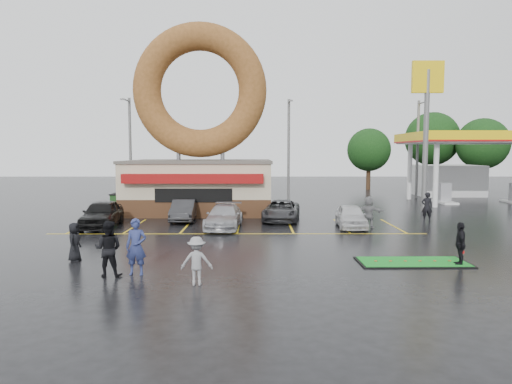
{
  "coord_description": "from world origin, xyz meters",
  "views": [
    {
      "loc": [
        0.95,
        -20.25,
        4.28
      ],
      "look_at": [
        1.01,
        3.48,
        2.2
      ],
      "focal_mm": 32.0,
      "sensor_mm": 36.0,
      "label": 1
    }
  ],
  "objects_px": {
    "streetlight_mid": "(289,147)",
    "car_silver": "(224,217)",
    "gas_station": "(466,159)",
    "streetlight_right": "(418,147)",
    "car_dgrey": "(184,210)",
    "putting_green": "(413,262)",
    "car_black": "(102,214)",
    "car_grey": "(281,211)",
    "person_cameraman": "(460,244)",
    "donut_shop": "(200,150)",
    "streetlight_left": "(130,146)",
    "dumpster": "(125,204)",
    "car_white": "(351,216)",
    "shell_sign": "(427,108)",
    "person_blue": "(136,247)"
  },
  "relations": [
    {
      "from": "person_cameraman",
      "to": "streetlight_left",
      "type": "bearing_deg",
      "value": -128.87
    },
    {
      "from": "car_silver",
      "to": "car_white",
      "type": "xyz_separation_m",
      "value": [
        7.19,
        0.11,
        0.0
      ]
    },
    {
      "from": "car_grey",
      "to": "car_black",
      "type": "bearing_deg",
      "value": -158.21
    },
    {
      "from": "streetlight_left",
      "to": "streetlight_right",
      "type": "distance_m",
      "value": 26.08
    },
    {
      "from": "streetlight_right",
      "to": "car_dgrey",
      "type": "relative_size",
      "value": 2.25
    },
    {
      "from": "dumpster",
      "to": "person_blue",
      "type": "bearing_deg",
      "value": -72.14
    },
    {
      "from": "donut_shop",
      "to": "car_grey",
      "type": "distance_m",
      "value": 8.41
    },
    {
      "from": "streetlight_mid",
      "to": "car_dgrey",
      "type": "distance_m",
      "value": 15.52
    },
    {
      "from": "dumpster",
      "to": "gas_station",
      "type": "bearing_deg",
      "value": 19.08
    },
    {
      "from": "streetlight_mid",
      "to": "person_blue",
      "type": "distance_m",
      "value": 26.76
    },
    {
      "from": "donut_shop",
      "to": "car_black",
      "type": "bearing_deg",
      "value": -122.16
    },
    {
      "from": "gas_station",
      "to": "person_blue",
      "type": "xyz_separation_m",
      "value": [
        -23.19,
        -25.51,
        -2.71
      ]
    },
    {
      "from": "car_black",
      "to": "dumpster",
      "type": "xyz_separation_m",
      "value": [
        -0.43,
        6.2,
        -0.13
      ]
    },
    {
      "from": "streetlight_left",
      "to": "streetlight_mid",
      "type": "height_order",
      "value": "same"
    },
    {
      "from": "donut_shop",
      "to": "dumpster",
      "type": "height_order",
      "value": "donut_shop"
    },
    {
      "from": "shell_sign",
      "to": "car_black",
      "type": "xyz_separation_m",
      "value": [
        -20.74,
        -6.56,
        -6.6
      ]
    },
    {
      "from": "shell_sign",
      "to": "car_silver",
      "type": "xyz_separation_m",
      "value": [
        -13.79,
        -6.78,
        -6.72
      ]
    },
    {
      "from": "car_black",
      "to": "car_dgrey",
      "type": "bearing_deg",
      "value": 25.65
    },
    {
      "from": "person_cameraman",
      "to": "putting_green",
      "type": "bearing_deg",
      "value": -91.0
    },
    {
      "from": "streetlight_left",
      "to": "person_cameraman",
      "type": "bearing_deg",
      "value": -51.17
    },
    {
      "from": "car_grey",
      "to": "putting_green",
      "type": "height_order",
      "value": "car_grey"
    },
    {
      "from": "gas_station",
      "to": "streetlight_left",
      "type": "distance_m",
      "value": 30.04
    },
    {
      "from": "car_dgrey",
      "to": "putting_green",
      "type": "relative_size",
      "value": 0.95
    },
    {
      "from": "car_grey",
      "to": "person_cameraman",
      "type": "relative_size",
      "value": 2.8
    },
    {
      "from": "streetlight_mid",
      "to": "car_white",
      "type": "xyz_separation_m",
      "value": [
        2.4,
        -15.59,
        -4.12
      ]
    },
    {
      "from": "person_cameraman",
      "to": "car_white",
      "type": "bearing_deg",
      "value": -152.81
    },
    {
      "from": "streetlight_mid",
      "to": "car_silver",
      "type": "relative_size",
      "value": 1.99
    },
    {
      "from": "car_black",
      "to": "car_silver",
      "type": "bearing_deg",
      "value": -6.88
    },
    {
      "from": "car_black",
      "to": "car_grey",
      "type": "bearing_deg",
      "value": 8.84
    },
    {
      "from": "gas_station",
      "to": "streetlight_right",
      "type": "relative_size",
      "value": 1.52
    },
    {
      "from": "gas_station",
      "to": "car_dgrey",
      "type": "distance_m",
      "value": 27.0
    },
    {
      "from": "shell_sign",
      "to": "putting_green",
      "type": "xyz_separation_m",
      "value": [
        -5.93,
        -14.94,
        -7.34
      ]
    },
    {
      "from": "shell_sign",
      "to": "dumpster",
      "type": "bearing_deg",
      "value": -179.02
    },
    {
      "from": "car_silver",
      "to": "person_blue",
      "type": "xyz_separation_m",
      "value": [
        -2.41,
        -9.79,
        0.33
      ]
    },
    {
      "from": "putting_green",
      "to": "car_grey",
      "type": "bearing_deg",
      "value": 112.19
    },
    {
      "from": "car_silver",
      "to": "putting_green",
      "type": "xyz_separation_m",
      "value": [
        7.85,
        -8.15,
        -0.62
      ]
    },
    {
      "from": "donut_shop",
      "to": "shell_sign",
      "type": "xyz_separation_m",
      "value": [
        16.0,
        -0.97,
        2.91
      ]
    },
    {
      "from": "dumpster",
      "to": "donut_shop",
      "type": "bearing_deg",
      "value": 15.27
    },
    {
      "from": "car_silver",
      "to": "car_grey",
      "type": "xyz_separation_m",
      "value": [
        3.39,
        2.78,
        -0.02
      ]
    },
    {
      "from": "gas_station",
      "to": "car_white",
      "type": "distance_m",
      "value": 20.92
    },
    {
      "from": "streetlight_left",
      "to": "car_silver",
      "type": "distance_m",
      "value": 17.83
    },
    {
      "from": "donut_shop",
      "to": "putting_green",
      "type": "bearing_deg",
      "value": -57.67
    },
    {
      "from": "donut_shop",
      "to": "streetlight_left",
      "type": "relative_size",
      "value": 1.5
    },
    {
      "from": "streetlight_right",
      "to": "car_dgrey",
      "type": "bearing_deg",
      "value": -144.4
    },
    {
      "from": "streetlight_right",
      "to": "car_white",
      "type": "distance_m",
      "value": 19.6
    },
    {
      "from": "streetlight_right",
      "to": "shell_sign",
      "type": "bearing_deg",
      "value": -106.83
    },
    {
      "from": "streetlight_left",
      "to": "dumpster",
      "type": "relative_size",
      "value": 5.0
    },
    {
      "from": "streetlight_right",
      "to": "putting_green",
      "type": "bearing_deg",
      "value": -109.77
    },
    {
      "from": "gas_station",
      "to": "putting_green",
      "type": "height_order",
      "value": "gas_station"
    },
    {
      "from": "car_dgrey",
      "to": "car_black",
      "type": "bearing_deg",
      "value": -151.55
    }
  ]
}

